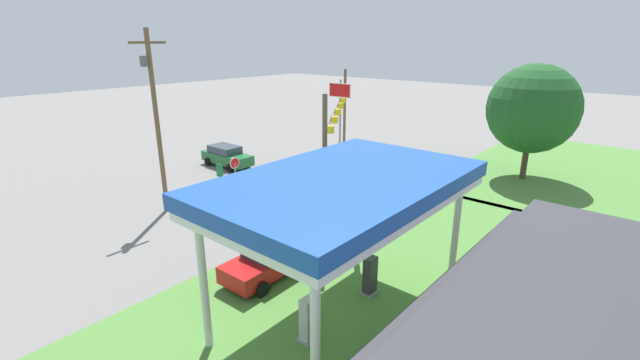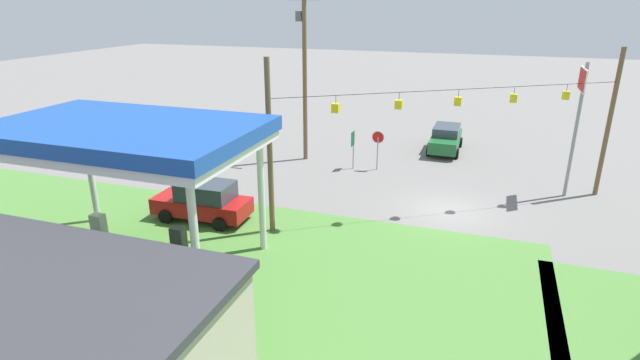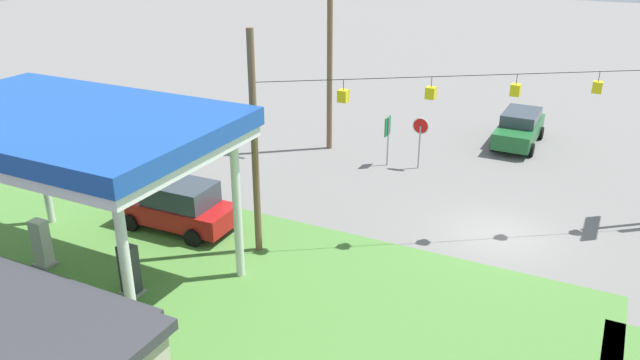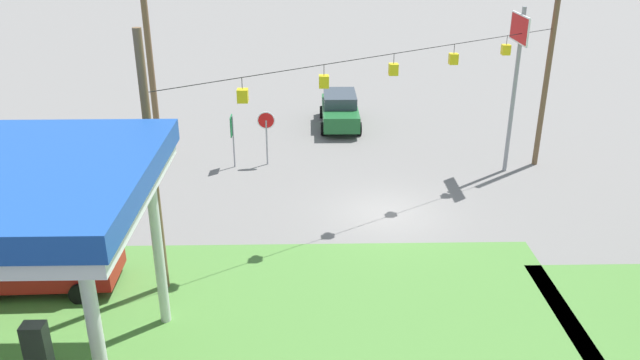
# 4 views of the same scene
# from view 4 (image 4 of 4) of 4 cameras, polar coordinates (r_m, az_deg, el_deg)

# --- Properties ---
(ground_plane) EXTENTS (160.00, 160.00, 0.00)m
(ground_plane) POSITION_cam_4_polar(r_m,az_deg,el_deg) (24.06, 6.12, -3.05)
(ground_plane) COLOR slate
(fuel_pump_near) EXTENTS (0.71, 0.56, 1.72)m
(fuel_pump_near) POSITION_cam_4_polar(r_m,az_deg,el_deg) (16.90, -24.31, -14.43)
(fuel_pump_near) COLOR gray
(fuel_pump_near) RESTS_ON ground
(car_at_pumps_front) EXTENTS (4.69, 2.21, 1.92)m
(car_at_pumps_front) POSITION_cam_4_polar(r_m,az_deg,el_deg) (20.70, -24.07, -6.66)
(car_at_pumps_front) COLOR #AD1414
(car_at_pumps_front) RESTS_ON ground
(car_on_crossroad) EXTENTS (2.13, 4.83, 1.75)m
(car_on_crossroad) POSITION_cam_4_polar(r_m,az_deg,el_deg) (33.74, 1.83, 6.48)
(car_on_crossroad) COLOR #1E602D
(car_on_crossroad) RESTS_ON ground
(stop_sign_roadside) EXTENTS (0.80, 0.08, 2.50)m
(stop_sign_roadside) POSITION_cam_4_polar(r_m,az_deg,el_deg) (28.11, -4.94, 4.90)
(stop_sign_roadside) COLOR #99999E
(stop_sign_roadside) RESTS_ON ground
(stop_sign_overhead) EXTENTS (0.22, 2.23, 7.14)m
(stop_sign_overhead) POSITION_cam_4_polar(r_m,az_deg,el_deg) (27.66, 17.57, 10.69)
(stop_sign_overhead) COLOR gray
(stop_sign_overhead) RESTS_ON ground
(route_sign) EXTENTS (0.10, 0.70, 2.40)m
(route_sign) POSITION_cam_4_polar(r_m,az_deg,el_deg) (28.00, -8.04, 4.46)
(route_sign) COLOR gray
(route_sign) RESTS_ON ground
(utility_pole_main) EXTENTS (2.20, 0.44, 10.90)m
(utility_pole_main) POSITION_cam_4_polar(r_m,az_deg,el_deg) (28.53, -15.65, 13.22)
(utility_pole_main) COLOR brown
(utility_pole_main) RESTS_ON ground
(signal_span_gantry) EXTENTS (15.05, 10.24, 7.87)m
(signal_span_gantry) POSITION_cam_4_polar(r_m,az_deg,el_deg) (22.51, 6.58, 7.02)
(signal_span_gantry) COLOR brown
(signal_span_gantry) RESTS_ON ground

